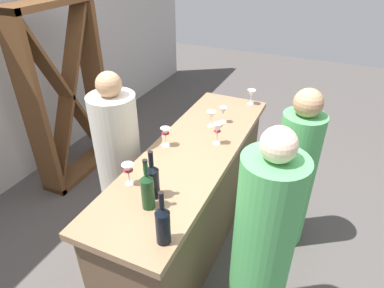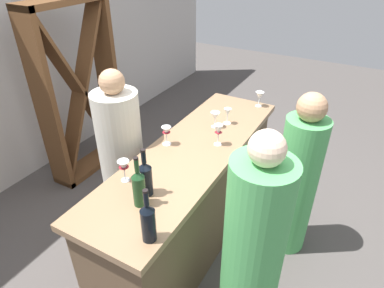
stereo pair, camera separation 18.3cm
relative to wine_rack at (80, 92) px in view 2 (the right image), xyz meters
name	(u,v)px [view 2 (the right image)]	position (x,y,z in m)	size (l,w,h in m)	color
ground_plane	(192,241)	(-0.47, -1.65, -0.95)	(12.00, 12.00, 0.00)	#4C4744
bar_counter	(192,199)	(-0.47, -1.65, -0.44)	(2.13, 0.63, 0.99)	brown
wine_rack	(80,92)	(0.00, 0.00, 0.00)	(0.95, 0.28, 1.89)	brown
wine_bottle_leftmost_near_black	(148,221)	(-1.35, -1.88, 0.17)	(0.08, 0.08, 0.33)	black
wine_bottle_second_left_olive_green	(139,187)	(-1.15, -1.67, 0.18)	(0.08, 0.08, 0.34)	#193D1E
wine_bottle_center_near_black	(145,177)	(-1.05, -1.65, 0.17)	(0.08, 0.08, 0.33)	black
wine_glass_near_left	(260,96)	(0.50, -1.83, 0.15)	(0.08, 0.08, 0.14)	white
wine_glass_near_center	(218,131)	(-0.31, -1.79, 0.17)	(0.07, 0.07, 0.17)	white
wine_glass_near_right	(228,113)	(0.04, -1.71, 0.15)	(0.07, 0.07, 0.14)	white
wine_glass_far_left	(215,116)	(-0.07, -1.64, 0.15)	(0.08, 0.08, 0.14)	white
wine_glass_far_center	(124,167)	(-1.02, -1.45, 0.16)	(0.08, 0.08, 0.15)	white
wine_glass_far_right	(166,132)	(-0.50, -1.44, 0.16)	(0.07, 0.07, 0.15)	white
person_left_guest	(296,182)	(-0.05, -2.38, -0.27)	(0.40, 0.40, 1.45)	#4CA559
person_center_guest	(252,254)	(-0.96, -2.34, -0.22)	(0.39, 0.39, 1.58)	#4CA559
person_right_guest	(123,166)	(-0.62, -1.06, -0.22)	(0.45, 0.45, 1.57)	beige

